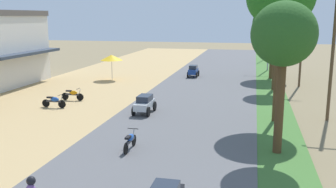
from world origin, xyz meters
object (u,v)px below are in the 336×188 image
object	(u,v)px
utility_pole_far	(303,31)
motorbike_ahead_second	(130,140)
utility_pole_near	(333,50)
median_tree_fourth	(274,25)
vendor_umbrella	(112,58)
median_tree_nearest	(284,36)
car_hatchback_blue	(193,71)
car_sedan_silver	(144,103)
parked_motorbike_fifth	(73,94)
parked_motorbike_fourth	(54,101)
streetlamp_mid	(266,29)
median_tree_third	(277,17)
streetlamp_near	(269,34)

from	to	relation	value
utility_pole_far	motorbike_ahead_second	distance (m)	22.69
utility_pole_near	utility_pole_far	bearing A→B (deg)	92.13
median_tree_fourth	utility_pole_far	bearing A→B (deg)	-58.47
vendor_umbrella	utility_pole_near	size ratio (longest dim) A/B	0.30
median_tree_nearest	car_hatchback_blue	world-z (taller)	median_tree_nearest
utility_pole_near	car_sedan_silver	distance (m)	12.17
parked_motorbike_fifth	median_tree_nearest	xyz separation A→B (m)	(14.64, -8.41, 4.97)
parked_motorbike_fourth	utility_pole_far	bearing A→B (deg)	35.75
parked_motorbike_fifth	vendor_umbrella	bearing A→B (deg)	93.06
utility_pole_near	motorbike_ahead_second	world-z (taller)	utility_pole_near
car_sedan_silver	car_hatchback_blue	size ratio (longest dim) A/B	1.13
vendor_umbrella	median_tree_nearest	distance (m)	23.90
parked_motorbike_fifth	utility_pole_near	bearing A→B (deg)	-5.17
vendor_umbrella	streetlamp_mid	size ratio (longest dim) A/B	0.33
median_tree_third	car_sedan_silver	distance (m)	14.67
utility_pole_far	median_tree_fourth	bearing A→B (deg)	121.53
vendor_umbrella	median_tree_fourth	xyz separation A→B (m)	(15.71, 4.41, 3.18)
parked_motorbike_fifth	motorbike_ahead_second	world-z (taller)	motorbike_ahead_second
vendor_umbrella	streetlamp_near	bearing A→B (deg)	33.80
parked_motorbike_fifth	car_hatchback_blue	bearing A→B (deg)	61.54
parked_motorbike_fourth	median_tree_nearest	bearing A→B (deg)	-21.77
streetlamp_mid	utility_pole_far	distance (m)	21.81
median_tree_third	utility_pole_far	distance (m)	3.70
streetlamp_mid	utility_pole_near	xyz separation A→B (m)	(2.99, -33.58, -0.07)
parked_motorbike_fourth	utility_pole_near	distance (m)	18.64
parked_motorbike_fourth	median_tree_fourth	size ratio (longest dim) A/B	0.23
parked_motorbike_fourth	motorbike_ahead_second	world-z (taller)	motorbike_ahead_second
parked_motorbike_fourth	parked_motorbike_fifth	world-z (taller)	same
median_tree_nearest	car_hatchback_blue	distance (m)	23.45
utility_pole_near	parked_motorbike_fourth	bearing A→B (deg)	-177.30
streetlamp_near	utility_pole_far	bearing A→B (deg)	-75.55
car_sedan_silver	median_tree_nearest	bearing A→B (deg)	-35.08
streetlamp_near	car_hatchback_blue	distance (m)	11.02
parked_motorbike_fifth	vendor_umbrella	size ratio (longest dim) A/B	0.71
parked_motorbike_fourth	median_tree_nearest	xyz separation A→B (m)	(14.83, -5.92, 4.97)
parked_motorbike_fifth	streetlamp_near	size ratio (longest dim) A/B	0.24
parked_motorbike_fifth	car_sedan_silver	world-z (taller)	car_sedan_silver
utility_pole_near	median_tree_fourth	bearing A→B (deg)	100.14
median_tree_third	utility_pole_far	world-z (taller)	utility_pole_far
median_tree_third	streetlamp_near	xyz separation A→B (m)	(-0.16, 12.44, -1.92)
median_tree_nearest	median_tree_third	bearing A→B (deg)	88.07
median_tree_nearest	median_tree_fourth	xyz separation A→B (m)	(0.55, 22.60, -0.03)
parked_motorbike_fifth	utility_pole_far	size ratio (longest dim) A/B	0.18
parked_motorbike_fifth	utility_pole_far	world-z (taller)	utility_pole_far
vendor_umbrella	median_tree_third	distance (m)	16.33
utility_pole_far	median_tree_nearest	bearing A→B (deg)	-98.92
utility_pole_far	parked_motorbike_fifth	bearing A→B (deg)	-149.63
median_tree_fourth	car_hatchback_blue	world-z (taller)	median_tree_fourth
motorbike_ahead_second	vendor_umbrella	bearing A→B (deg)	113.08
motorbike_ahead_second	median_tree_third	bearing A→B (deg)	66.91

